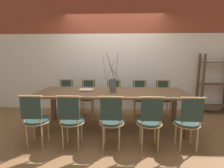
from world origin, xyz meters
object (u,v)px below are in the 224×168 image
object	(u,v)px
chair_far_center	(114,96)
dining_table	(112,96)
vase_centerpiece	(113,85)
shelving_rack	(215,84)
chair_near_center	(111,119)
book_stack	(86,90)

from	to	relation	value
chair_far_center	dining_table	bearing A→B (deg)	89.63
vase_centerpiece	shelving_rack	xyz separation A→B (m)	(2.50, 1.11, -0.16)
chair_near_center	chair_far_center	distance (m)	1.55
vase_centerpiece	book_stack	bearing A→B (deg)	169.89
dining_table	chair_far_center	xyz separation A→B (m)	(0.01, 0.78, -0.20)
vase_centerpiece	shelving_rack	distance (m)	2.74
chair_near_center	vase_centerpiece	size ratio (longest dim) A/B	1.14
vase_centerpiece	shelving_rack	bearing A→B (deg)	23.86
chair_near_center	book_stack	bearing A→B (deg)	123.21
chair_far_center	book_stack	bearing A→B (deg)	54.13
chair_near_center	chair_far_center	bearing A→B (deg)	90.85
chair_far_center	vase_centerpiece	bearing A→B (deg)	90.88
chair_near_center	vase_centerpiece	distance (m)	0.85
chair_near_center	chair_far_center	world-z (taller)	same
book_stack	shelving_rack	world-z (taller)	shelving_rack
vase_centerpiece	book_stack	xyz separation A→B (m)	(-0.53, 0.10, -0.13)
vase_centerpiece	book_stack	world-z (taller)	vase_centerpiece
book_stack	dining_table	bearing A→B (deg)	-6.10
dining_table	vase_centerpiece	distance (m)	0.23
book_stack	shelving_rack	xyz separation A→B (m)	(3.04, 1.01, -0.03)
vase_centerpiece	book_stack	distance (m)	0.56
dining_table	book_stack	distance (m)	0.53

